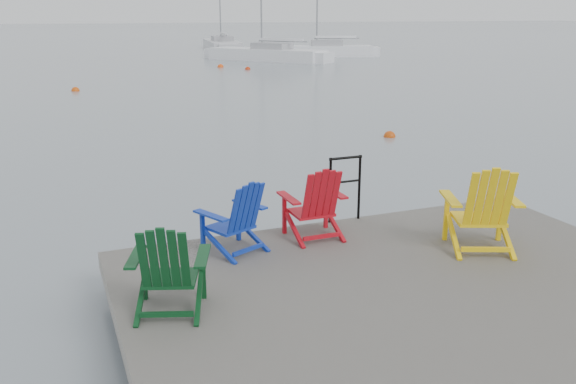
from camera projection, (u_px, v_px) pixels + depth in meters
name	position (u px, v px, depth m)	size (l,w,h in m)	color
ground	(429.00, 342.00, 6.23)	(400.00, 400.00, 0.00)	slate
dock	(432.00, 312.00, 6.13)	(6.00, 5.00, 1.40)	#2D2B28
handrail	(345.00, 182.00, 8.20)	(0.48, 0.04, 0.90)	black
chair_green	(168.00, 267.00, 5.65)	(0.88, 0.84, 0.93)	#0A3818
chair_blue	(236.00, 216.00, 7.13)	(0.86, 0.83, 0.89)	#102FA6
chair_red	(315.00, 202.00, 7.57)	(0.74, 0.69, 0.93)	red
chair_yellow	(483.00, 208.00, 7.15)	(1.03, 0.99, 1.07)	yellow
sailboat_near	(267.00, 55.00, 42.69)	(6.94, 8.31, 11.92)	white
sailboat_mid	(222.00, 46.00, 55.27)	(3.91, 9.81, 13.03)	silver
sailboat_far	(322.00, 52.00, 46.71)	(7.94, 4.49, 10.74)	white
buoy_a	(390.00, 137.00, 16.51)	(0.33, 0.33, 0.33)	#C3440B
buoy_b	(76.00, 91.00, 26.16)	(0.35, 0.35, 0.35)	#D14B0C
buoy_c	(221.00, 67.00, 37.53)	(0.38, 0.38, 0.38)	#F34B0E
buoy_d	(248.00, 69.00, 36.04)	(0.33, 0.33, 0.33)	red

